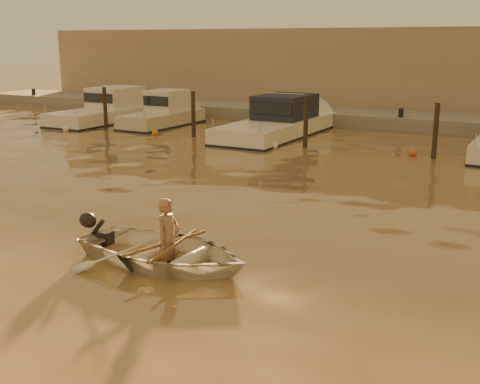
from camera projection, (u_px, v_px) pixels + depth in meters
The scene contains 19 objects.
ground_plane at pixel (49, 251), 12.20m from camera, with size 160.00×160.00×0.00m, color olive.
dinghy at pixel (164, 251), 11.45m from camera, with size 2.54×3.56×0.74m, color silver.
person at pixel (168, 240), 11.34m from camera, with size 0.58×0.38×1.60m, color #9F704F.
outboard_motor at pixel (104, 237), 12.16m from camera, with size 0.90×0.40×0.70m, color black, non-canonical shape.
oar_port at pixel (175, 245), 11.28m from camera, with size 0.06×0.06×2.10m, color brown.
oar_starboard at pixel (166, 243), 11.38m from camera, with size 0.06×0.06×2.10m, color brown.
moored_boat_0 at pixel (107, 110), 31.38m from camera, with size 2.45×7.73×1.75m, color white, non-canonical shape.
moored_boat_1 at pixel (162, 113), 29.74m from camera, with size 1.91×5.81×1.75m, color beige, non-canonical shape.
moored_boat_2 at pixel (278, 122), 26.78m from camera, with size 2.64×8.72×1.75m, color white, non-canonical shape.
piling_0 at pixel (105, 110), 28.60m from camera, with size 0.18×0.18×2.20m, color #2D2319.
piling_1 at pixel (193, 117), 26.26m from camera, with size 0.18×0.18×2.20m, color #2D2319.
piling_2 at pixel (306, 125), 23.79m from camera, with size 0.18×0.18×2.20m, color #2D2319.
piling_3 at pixel (435, 134), 21.45m from camera, with size 0.18×0.18×2.20m, color #2D2319.
fender_a at pixel (66, 129), 28.24m from camera, with size 0.30×0.30×0.30m, color white.
fender_b at pixel (155, 133), 27.04m from camera, with size 0.30×0.30×0.30m, color orange.
fender_c at pixel (274, 146), 23.70m from camera, with size 0.30×0.30×0.30m, color white.
fender_d at pixel (413, 153), 22.18m from camera, with size 0.30×0.30×0.30m, color #E4451A.
quay at pixel (368, 122), 30.42m from camera, with size 52.00×4.00×1.00m, color gray.
waterfront_building at pixel (399, 71), 34.54m from camera, with size 46.00×7.00×4.80m, color #9E8466.
Camera 1 is at (8.95, -8.23, 4.16)m, focal length 45.00 mm.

